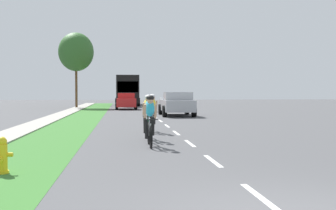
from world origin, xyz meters
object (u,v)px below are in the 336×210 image
(suv_maroon, at_px, (127,96))
(street_tree_far, at_px, (76,52))
(fire_hydrant_yellow, at_px, (2,156))
(cyclist_trailing, at_px, (148,117))
(cyclist_distant, at_px, (152,113))
(pickup_silver, at_px, (177,104))
(sedan_red, at_px, (126,101))
(cyclist_lead, at_px, (150,120))
(bus_black, at_px, (127,89))

(suv_maroon, relative_size, street_tree_far, 0.61)
(fire_hydrant_yellow, xyz_separation_m, street_tree_far, (-2.18, 35.32, 5.34))
(street_tree_far, bearing_deg, cyclist_trailing, -79.39)
(fire_hydrant_yellow, distance_m, street_tree_far, 35.79)
(cyclist_trailing, xyz_separation_m, cyclist_distant, (0.34, 2.70, 0.00))
(pickup_silver, xyz_separation_m, sedan_red, (-3.36, 11.09, -0.06))
(cyclist_distant, bearing_deg, suv_maroon, 90.36)
(fire_hydrant_yellow, bearing_deg, cyclist_lead, 50.33)
(cyclist_distant, height_order, sedan_red, cyclist_distant)
(cyclist_distant, height_order, bus_black, bus_black)
(fire_hydrant_yellow, xyz_separation_m, cyclist_trailing, (3.36, 5.74, 0.44))
(cyclist_trailing, xyz_separation_m, pickup_silver, (2.87, 14.35, 0.02))
(cyclist_trailing, distance_m, cyclist_distant, 2.72)
(cyclist_distant, relative_size, suv_maroon, 0.37)
(cyclist_lead, distance_m, cyclist_distant, 4.47)
(pickup_silver, distance_m, bus_black, 23.01)
(pickup_silver, xyz_separation_m, street_tree_far, (-8.41, 15.23, 4.88))
(cyclist_lead, xyz_separation_m, pickup_silver, (2.92, 16.10, 0.02))
(cyclist_trailing, height_order, street_tree_far, street_tree_far)
(suv_maroon, bearing_deg, bus_black, -90.76)
(fire_hydrant_yellow, bearing_deg, sedan_red, 84.76)
(pickup_silver, relative_size, sedan_red, 1.19)
(pickup_silver, height_order, street_tree_far, street_tree_far)
(bus_black, relative_size, street_tree_far, 1.51)
(cyclist_trailing, relative_size, bus_black, 0.15)
(cyclist_distant, bearing_deg, cyclist_trailing, -97.15)
(cyclist_distant, distance_m, sedan_red, 22.76)
(cyclist_distant, xyz_separation_m, suv_maroon, (-0.34, 53.81, 0.14))
(bus_black, bearing_deg, pickup_silver, -82.19)
(fire_hydrant_yellow, relative_size, sedan_red, 0.18)
(sedan_red, height_order, bus_black, bus_black)
(cyclist_lead, height_order, cyclist_distant, same)
(suv_maroon, bearing_deg, cyclist_trailing, -90.00)
(cyclist_lead, bearing_deg, pickup_silver, 79.73)
(suv_maroon, bearing_deg, pickup_silver, -86.11)
(sedan_red, relative_size, street_tree_far, 0.56)
(cyclist_lead, relative_size, street_tree_far, 0.22)
(pickup_silver, bearing_deg, street_tree_far, 118.91)
(cyclist_lead, relative_size, cyclist_distant, 1.00)
(bus_black, xyz_separation_m, street_tree_far, (-5.29, -7.53, 3.73))
(sedan_red, bearing_deg, fire_hydrant_yellow, -95.24)
(cyclist_lead, xyz_separation_m, bus_black, (-0.21, 38.86, 1.17))
(cyclist_distant, distance_m, pickup_silver, 11.92)
(bus_black, bearing_deg, fire_hydrant_yellow, -94.14)
(cyclist_lead, bearing_deg, cyclist_trailing, 88.41)
(cyclist_trailing, xyz_separation_m, sedan_red, (-0.50, 25.44, -0.04))
(fire_hydrant_yellow, height_order, cyclist_distant, cyclist_distant)
(suv_maroon, xyz_separation_m, street_tree_far, (-5.54, -26.93, 4.76))
(fire_hydrant_yellow, height_order, cyclist_lead, cyclist_lead)
(cyclist_trailing, relative_size, cyclist_distant, 1.00)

